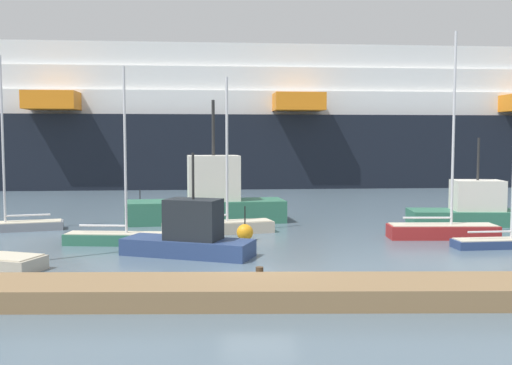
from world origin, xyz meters
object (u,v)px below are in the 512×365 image
Objects in this scene: sailboat_1 at (219,225)px; sailboat_5 at (443,228)px; sailboat_6 at (118,236)px; fishing_boat_2 at (190,235)px; fishing_boat_1 at (473,209)px; cruise_ship at (180,123)px; fishing_boat_0 at (208,200)px; channel_buoy_1 at (245,232)px; sailboat_3 at (13,223)px; sailboat_0 at (504,240)px; channel_buoy_2 at (140,208)px.

sailboat_5 reaches higher than sailboat_1.
sailboat_6 reaches higher than fishing_boat_2.
sailboat_5 is at bearing -24.10° from sailboat_1.
cruise_ship is (-19.75, 31.00, 5.51)m from fishing_boat_1.
fishing_boat_0 is 6.44m from channel_buoy_1.
sailboat_3 is 10.27m from fishing_boat_0.
sailboat_0 is 0.93× the size of sailboat_6.
sailboat_1 is (-12.53, 3.91, 0.07)m from sailboat_0.
sailboat_6 is at bearing 131.12° from sailboat_3.
sailboat_3 reaches higher than sailboat_0.
channel_buoy_2 is at bearing -143.68° from sailboat_3.
sailboat_1 is 9.50m from channel_buoy_2.
sailboat_5 is 39.53m from cruise_ship.
sailboat_3 is (-23.11, 4.88, 0.06)m from sailboat_0.
fishing_boat_1 is 16.86m from fishing_boat_2.
sailboat_1 is at bearing 99.66° from fishing_boat_2.
fishing_boat_0 is (9.78, 3.03, 0.85)m from sailboat_3.
sailboat_1 reaches higher than channel_buoy_1.
channel_buoy_2 is (-4.53, 13.38, -0.47)m from fishing_boat_2.
sailboat_3 is at bearing -127.11° from channel_buoy_2.
sailboat_3 is 8.61m from channel_buoy_2.
sailboat_3 is 1.60× the size of fishing_boat_2.
sailboat_5 is at bearing -69.11° from cruise_ship.
fishing_boat_1 is at bearing -61.81° from cruise_ship.
fishing_boat_0 is 9.55m from fishing_boat_2.
sailboat_0 is at bearing 25.33° from fishing_boat_2.
fishing_boat_0 is at bearing 67.09° from sailboat_6.
fishing_boat_1 is 19.81m from channel_buoy_2.
channel_buoy_1 is at bearing -55.79° from channel_buoy_2.
sailboat_0 is 1.09× the size of fishing_boat_1.
sailboat_5 is (21.25, -2.49, 0.06)m from sailboat_3.
channel_buoy_1 is (1.32, -2.03, -0.03)m from sailboat_1.
fishing_boat_1 is 4.18× the size of channel_buoy_1.
sailboat_3 is 12.27m from channel_buoy_1.
cruise_ship is at bearing 91.30° from channel_buoy_2.
fishing_boat_1 is at bearing 54.36° from sailboat_5.
fishing_boat_0 is 5.71× the size of channel_buoy_1.
sailboat_3 is at bearing -102.28° from cruise_ship.
sailboat_5 is 0.08× the size of cruise_ship.
sailboat_3 is at bearing 158.81° from sailboat_1.
channel_buoy_1 is (-12.46, -4.87, -0.48)m from fishing_boat_1.
fishing_boat_2 is 40.11m from cruise_ship.
sailboat_1 reaches higher than channel_buoy_2.
channel_buoy_2 is at bearing 140.50° from sailboat_0.
sailboat_1 is 4.84× the size of channel_buoy_1.
sailboat_0 is 23.62m from sailboat_3.
sailboat_6 is at bearing -91.73° from cruise_ship.
fishing_boat_0 is 1.65× the size of fishing_boat_2.
sailboat_6 reaches higher than channel_buoy_1.
channel_buoy_1 is (-9.35, -0.50, -0.09)m from sailboat_5.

